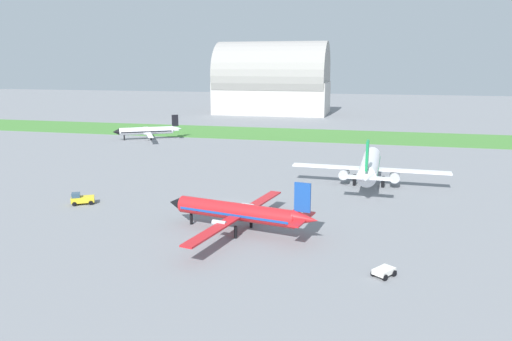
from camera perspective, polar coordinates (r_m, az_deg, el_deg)
The scene contains 8 objects.
ground_plane at distance 79.32m, azimuth -3.38°, elevation -4.07°, with size 600.00×600.00×0.00m, color gray.
grass_taxiway_strip at distance 157.33m, azimuth 5.26°, elevation 4.22°, with size 360.00×28.00×0.08m, color #478438.
airplane_taxiing_turboprop at distance 150.55m, azimuth -12.61°, elevation 4.60°, with size 18.85×21.63×7.21m.
airplane_foreground_turboprop at distance 66.07m, azimuth -2.05°, elevation -4.86°, with size 22.48×26.12×7.89m.
airplane_midfield_jet at distance 93.40m, azimuth 13.20°, elevation 0.50°, with size 29.08×28.52×10.28m.
baggage_cart_near_gate at distance 55.35m, azimuth 14.80°, elevation -11.39°, with size 2.81×2.95×0.90m.
pushback_tug_midfield at distance 84.37m, azimuth -19.82°, elevation -3.14°, with size 4.02×3.39×1.95m.
hangar_distant at distance 223.35m, azimuth 1.95°, elevation 10.31°, with size 50.18×30.09×32.10m.
Camera 1 is at (22.30, -72.68, 22.61)m, focal length 34.03 mm.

